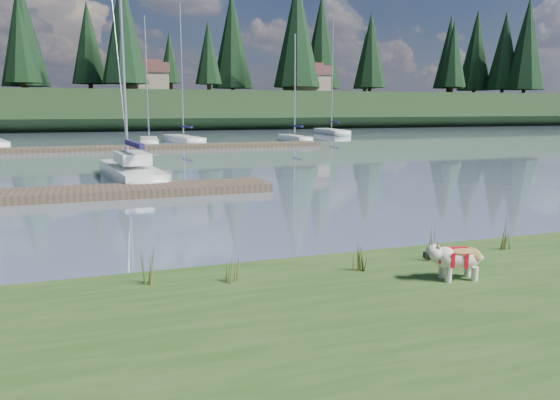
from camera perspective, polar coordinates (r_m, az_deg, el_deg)
name	(u,v)px	position (r m, az deg, el deg)	size (l,w,h in m)	color
ground	(121,150)	(40.56, -16.27, 5.02)	(200.00, 200.00, 0.00)	#8096AC
ridge	(102,111)	(83.42, -18.06, 8.85)	(200.00, 20.00, 5.00)	black
bulldog	(457,257)	(8.99, 18.04, -5.69)	(0.97, 0.49, 0.57)	silver
sailboat_main	(128,168)	(24.55, -15.57, 3.25)	(2.41, 8.28, 11.81)	white
dock_near	(33,196)	(19.69, -24.44, 0.42)	(16.00, 2.00, 0.30)	#4C3D2C
dock_far	(150,147)	(40.71, -13.46, 5.37)	(26.00, 2.20, 0.30)	#4C3D2C
sailboat_bg_2	(149,141)	(46.06, -13.53, 6.06)	(1.90, 6.79, 10.21)	white
sailboat_bg_3	(181,139)	(48.52, -10.28, 6.34)	(2.67, 8.07, 11.65)	white
sailboat_bg_4	(292,138)	(48.59, 1.31, 6.50)	(1.25, 6.16, 9.29)	white
sailboat_bg_5	(329,131)	(62.98, 5.17, 7.18)	(2.76, 9.11, 12.71)	white
weed_0	(232,268)	(8.53, -5.01, -7.08)	(0.17, 0.14, 0.52)	#475B23
weed_1	(358,261)	(9.07, 8.19, -6.30)	(0.17, 0.14, 0.45)	#475B23
weed_2	(433,246)	(9.94, 15.70, -4.66)	(0.17, 0.14, 0.64)	#475B23
weed_3	(147,268)	(8.58, -13.72, -6.89)	(0.17, 0.14, 0.63)	#475B23
weed_4	(364,259)	(9.12, 8.74, -6.11)	(0.17, 0.14, 0.49)	#475B23
weed_5	(505,235)	(11.23, 22.46, -3.40)	(0.17, 0.14, 0.65)	#475B23
mud_lip	(230,281)	(9.52, -5.25, -8.40)	(60.00, 0.50, 0.14)	#33281C
conifer_3	(20,41)	(83.22, -25.51, 14.77)	(4.84, 4.84, 12.25)	#382619
conifer_4	(124,29)	(77.23, -16.02, 16.81)	(6.16, 6.16, 15.10)	#382619
conifer_5	(208,53)	(82.57, -7.49, 15.02)	(3.96, 3.96, 10.35)	#382619
conifer_6	(297,32)	(84.71, 1.79, 17.11)	(7.04, 7.04, 17.00)	#382619
conifer_7	(371,50)	(93.06, 9.45, 15.20)	(5.28, 5.28, 13.20)	#382619
conifer_8	(453,55)	(96.59, 17.62, 14.28)	(4.62, 4.62, 11.77)	#382619
conifer_9	(505,51)	(107.16, 22.42, 14.24)	(5.94, 5.94, 14.62)	#382619
house_1	(145,77)	(81.91, -13.91, 12.40)	(6.30, 5.30, 4.65)	gray
house_2	(307,79)	(85.77, 2.80, 12.53)	(6.30, 5.30, 4.65)	gray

